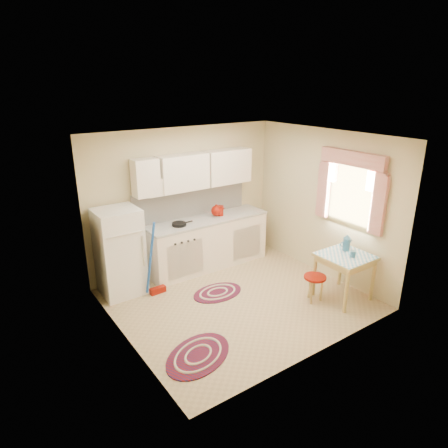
# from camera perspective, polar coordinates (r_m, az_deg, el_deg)

# --- Properties ---
(room_shell) EXTENTS (3.64, 3.60, 2.52)m
(room_shell) POSITION_cam_1_polar(r_m,az_deg,el_deg) (5.97, 1.98, 4.02)
(room_shell) COLOR tan
(room_shell) RESTS_ON ground
(fridge) EXTENTS (0.65, 0.60, 1.40)m
(fridge) POSITION_cam_1_polar(r_m,az_deg,el_deg) (6.44, -14.69, -3.92)
(fridge) COLOR white
(fridge) RESTS_ON ground
(broom) EXTENTS (0.28, 0.13, 1.20)m
(broom) POSITION_cam_1_polar(r_m,az_deg,el_deg) (6.33, -9.71, -4.94)
(broom) COLOR #1C4FB0
(broom) RESTS_ON ground
(base_cabinets) EXTENTS (2.25, 0.60, 0.88)m
(base_cabinets) POSITION_cam_1_polar(r_m,az_deg,el_deg) (7.24, -2.37, -2.78)
(base_cabinets) COLOR white
(base_cabinets) RESTS_ON ground
(countertop) EXTENTS (2.27, 0.62, 0.04)m
(countertop) POSITION_cam_1_polar(r_m,az_deg,el_deg) (7.08, -2.42, 0.66)
(countertop) COLOR #AFABA6
(countertop) RESTS_ON base_cabinets
(frying_pan) EXTENTS (0.25, 0.25, 0.05)m
(frying_pan) POSITION_cam_1_polar(r_m,az_deg,el_deg) (6.74, -6.43, -0.03)
(frying_pan) COLOR black
(frying_pan) RESTS_ON countertop
(red_kettle) EXTENTS (0.24, 0.22, 0.21)m
(red_kettle) POSITION_cam_1_polar(r_m,az_deg,el_deg) (7.14, -1.10, 1.91)
(red_kettle) COLOR maroon
(red_kettle) RESTS_ON countertop
(red_canister) EXTENTS (0.13, 0.13, 0.16)m
(red_canister) POSITION_cam_1_polar(r_m,az_deg,el_deg) (7.19, -0.52, 1.84)
(red_canister) COLOR maroon
(red_canister) RESTS_ON countertop
(table) EXTENTS (0.72, 0.72, 0.72)m
(table) POSITION_cam_1_polar(r_m,az_deg,el_deg) (6.49, 16.68, -7.22)
(table) COLOR tan
(table) RESTS_ON ground
(stool) EXTENTS (0.42, 0.42, 0.42)m
(stool) POSITION_cam_1_polar(r_m,az_deg,el_deg) (6.36, 12.75, -8.97)
(stool) COLOR maroon
(stool) RESTS_ON ground
(coffee_pot) EXTENTS (0.17, 0.16, 0.28)m
(coffee_pot) POSITION_cam_1_polar(r_m,az_deg,el_deg) (6.46, 17.12, -2.53)
(coffee_pot) COLOR #2B6085
(coffee_pot) RESTS_ON table
(mug) EXTENTS (0.10, 0.10, 0.10)m
(mug) POSITION_cam_1_polar(r_m,az_deg,el_deg) (6.29, 17.91, -4.13)
(mug) COLOR #2B6085
(mug) RESTS_ON table
(rug_center) EXTENTS (0.85, 0.58, 0.02)m
(rug_center) POSITION_cam_1_polar(r_m,az_deg,el_deg) (6.51, -0.93, -9.77)
(rug_center) COLOR maroon
(rug_center) RESTS_ON ground
(rug_left) EXTENTS (1.18, 1.01, 0.02)m
(rug_left) POSITION_cam_1_polar(r_m,az_deg,el_deg) (5.22, -3.70, -18.20)
(rug_left) COLOR maroon
(rug_left) RESTS_ON ground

